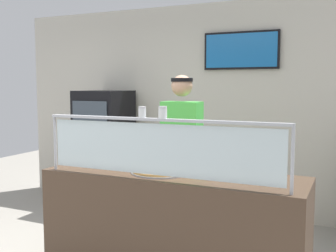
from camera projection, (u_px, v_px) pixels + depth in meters
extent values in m
cube|color=beige|center=(239.00, 110.00, 5.12)|extent=(6.53, 0.08, 2.70)
cube|color=black|center=(241.00, 50.00, 4.98)|extent=(0.93, 0.04, 0.46)
cube|color=#1966B2|center=(241.00, 50.00, 4.96)|extent=(0.88, 0.01, 0.41)
cube|color=#4C3828|center=(173.00, 230.00, 3.33)|extent=(2.13, 0.67, 0.95)
cylinder|color=#B2B5BC|center=(55.00, 142.00, 3.42)|extent=(0.02, 0.02, 0.47)
cylinder|color=#B2B5BC|center=(293.00, 159.00, 2.61)|extent=(0.02, 0.02, 0.47)
cube|color=silver|center=(158.00, 150.00, 3.01)|extent=(1.87, 0.01, 0.39)
cube|color=#B2B5BC|center=(158.00, 120.00, 2.99)|extent=(1.93, 0.06, 0.02)
cylinder|color=#9EA0A8|center=(160.00, 172.00, 3.31)|extent=(0.48, 0.48, 0.01)
cylinder|color=tan|center=(160.00, 170.00, 3.31)|extent=(0.46, 0.46, 0.02)
cylinder|color=#D65B2D|center=(160.00, 169.00, 3.31)|extent=(0.40, 0.40, 0.01)
cube|color=#ADAFB7|center=(162.00, 168.00, 3.28)|extent=(0.12, 0.29, 0.01)
cylinder|color=white|center=(142.00, 113.00, 3.04)|extent=(0.06, 0.06, 0.07)
cylinder|color=white|center=(142.00, 115.00, 3.04)|extent=(0.05, 0.05, 0.04)
cylinder|color=silver|center=(142.00, 108.00, 3.04)|extent=(0.05, 0.05, 0.02)
cylinder|color=white|center=(163.00, 114.00, 2.97)|extent=(0.06, 0.06, 0.07)
cylinder|color=red|center=(163.00, 115.00, 2.97)|extent=(0.05, 0.05, 0.05)
cylinder|color=silver|center=(163.00, 107.00, 2.97)|extent=(0.06, 0.06, 0.02)
cylinder|color=#23232D|center=(172.00, 202.00, 4.12)|extent=(0.13, 0.13, 0.95)
cylinder|color=#23232D|center=(192.00, 205.00, 4.03)|extent=(0.13, 0.13, 0.95)
cube|color=#4CD14C|center=(182.00, 129.00, 4.00)|extent=(0.38, 0.21, 0.55)
sphere|color=tan|center=(182.00, 86.00, 3.96)|extent=(0.21, 0.21, 0.21)
cylinder|color=black|center=(182.00, 80.00, 3.95)|extent=(0.21, 0.21, 0.04)
cylinder|color=tan|center=(190.00, 143.00, 3.74)|extent=(0.08, 0.34, 0.08)
cube|color=black|center=(105.00, 149.00, 5.50)|extent=(0.62, 0.64, 1.59)
cube|color=#38424C|center=(90.00, 150.00, 5.20)|extent=(0.52, 0.02, 1.27)
cylinder|color=blue|center=(86.00, 145.00, 5.36)|extent=(0.06, 0.06, 0.20)
cylinder|color=green|center=(95.00, 146.00, 5.29)|extent=(0.06, 0.06, 0.20)
cylinder|color=red|center=(105.00, 146.00, 5.23)|extent=(0.06, 0.06, 0.20)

